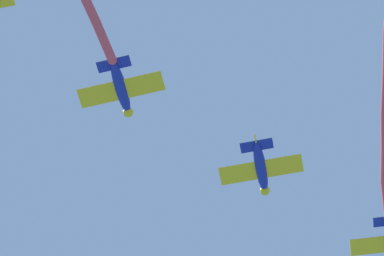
# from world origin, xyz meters

# --- Properties ---
(airplane_left_wing) EXTENTS (5.35, 5.04, 1.51)m
(airplane_left_wing) POSITION_xyz_m (6.44, 9.38, 62.20)
(airplane_left_wing) COLOR navy
(airplane_right_wing) EXTENTS (5.47, 4.92, 1.51)m
(airplane_right_wing) POSITION_xyz_m (7.38, 20.89, 62.45)
(airplane_right_wing) COLOR navy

